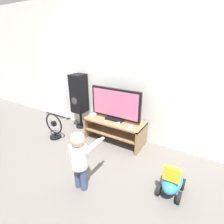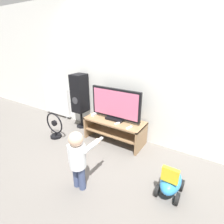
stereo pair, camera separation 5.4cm
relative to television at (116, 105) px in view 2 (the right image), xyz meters
name	(u,v)px [view 2 (the right image)]	position (x,y,z in m)	size (l,w,h in m)	color
ground_plane	(108,146)	(0.00, -0.26, -0.73)	(16.00, 16.00, 0.00)	slate
wall_back	(124,70)	(0.00, 0.30, 0.57)	(10.00, 0.06, 2.60)	silver
tv_stand	(115,127)	(0.00, -0.02, -0.44)	(1.13, 0.48, 0.44)	#93704C
television	(116,105)	(0.00, 0.00, 0.00)	(0.98, 0.20, 0.59)	black
game_console	(95,114)	(-0.45, -0.03, -0.27)	(0.05, 0.20, 0.05)	white
remote_primary	(129,128)	(0.38, -0.17, -0.28)	(0.06, 0.13, 0.03)	white
remote_secondary	(118,123)	(0.13, -0.13, -0.28)	(0.08, 0.13, 0.03)	white
child	(78,156)	(0.22, -1.25, -0.24)	(0.31, 0.47, 0.82)	#3F4C72
speaker_tower	(80,94)	(-0.94, 0.10, 0.03)	(0.26, 0.31, 1.17)	black
floor_fan	(55,127)	(-1.06, -0.55, -0.49)	(0.43, 0.22, 0.53)	black
ride_on_toy	(171,182)	(1.25, -0.72, -0.55)	(0.28, 0.45, 0.46)	#338CD1
radiator	(57,101)	(-1.84, 0.23, -0.32)	(0.83, 0.08, 0.76)	white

